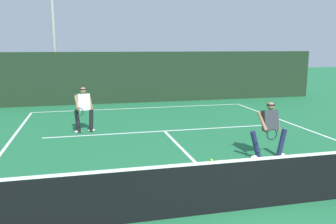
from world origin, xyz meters
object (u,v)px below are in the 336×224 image
(tennis_ball, at_px, (212,160))
(tennis_ball_extra, at_px, (56,181))
(player_near, at_px, (270,128))
(light_pole, at_px, (53,15))
(player_far, at_px, (84,108))

(tennis_ball, relative_size, tennis_ball_extra, 1.00)
(player_near, distance_m, light_pole, 13.67)
(tennis_ball, xyz_separation_m, tennis_ball_extra, (-3.94, -0.59, 0.00))
(player_far, xyz_separation_m, tennis_ball_extra, (-0.68, -4.70, -0.86))
(player_near, xyz_separation_m, tennis_ball_extra, (-5.56, -0.51, -0.81))
(light_pole, bearing_deg, player_far, -79.43)
(player_near, height_order, tennis_ball, player_near)
(tennis_ball_extra, bearing_deg, player_near, 5.28)
(player_near, height_order, player_far, player_far)
(tennis_ball, bearing_deg, tennis_ball_extra, -171.51)
(tennis_ball, bearing_deg, light_pole, 111.96)
(player_near, distance_m, tennis_ball, 1.82)
(tennis_ball, height_order, light_pole, light_pole)
(tennis_ball, height_order, tennis_ball_extra, same)
(tennis_ball_extra, xyz_separation_m, light_pole, (-0.69, 12.06, 4.62))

